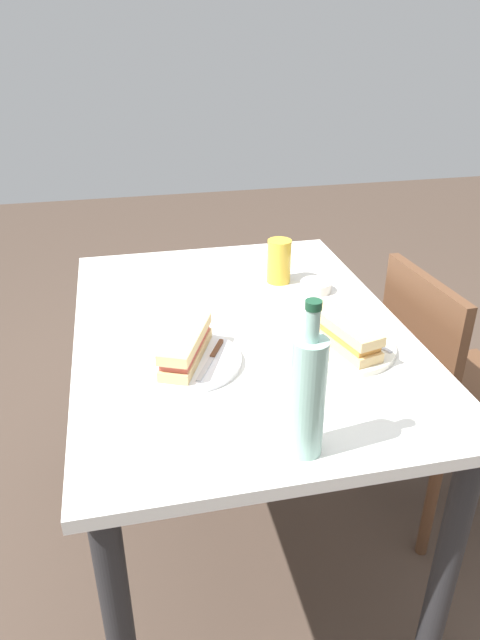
# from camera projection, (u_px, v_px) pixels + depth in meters

# --- Properties ---
(ground_plane) EXTENTS (8.00, 8.00, 0.00)m
(ground_plane) POSITION_uv_depth(u_px,v_px,m) (240.00, 532.00, 1.88)
(ground_plane) COLOR #47382D
(dining_table) EXTENTS (1.17, 0.85, 0.76)m
(dining_table) POSITION_uv_depth(u_px,v_px,m) (240.00, 363.00, 1.58)
(dining_table) COLOR silver
(dining_table) RESTS_ON ground
(chair_far) EXTENTS (0.43, 0.43, 0.86)m
(chair_far) POSITION_uv_depth(u_px,v_px,m) (440.00, 385.00, 1.77)
(chair_far) COLOR brown
(chair_far) RESTS_ON ground
(plate_near) EXTENTS (0.26, 0.26, 0.01)m
(plate_near) POSITION_uv_depth(u_px,v_px,m) (187.00, 361.00, 1.36)
(plate_near) COLOR white
(plate_near) RESTS_ON dining_table
(baguette_sandwich_near) EXTENTS (0.23, 0.15, 0.07)m
(baguette_sandwich_near) POSITION_uv_depth(u_px,v_px,m) (186.00, 346.00, 1.34)
(baguette_sandwich_near) COLOR #DBB77A
(baguette_sandwich_near) RESTS_ON plate_near
(knife_near) EXTENTS (0.17, 0.09, 0.01)m
(knife_near) POSITION_uv_depth(u_px,v_px,m) (212.00, 357.00, 1.36)
(knife_near) COLOR silver
(knife_near) RESTS_ON plate_near
(plate_far) EXTENTS (0.26, 0.26, 0.01)m
(plate_far) POSITION_uv_depth(u_px,v_px,m) (342.00, 347.00, 1.42)
(plate_far) COLOR silver
(plate_far) RESTS_ON dining_table
(baguette_sandwich_far) EXTENTS (0.24, 0.12, 0.07)m
(baguette_sandwich_far) POSITION_uv_depth(u_px,v_px,m) (343.00, 332.00, 1.40)
(baguette_sandwich_far) COLOR #DBB77A
(baguette_sandwich_far) RESTS_ON plate_far
(knife_far) EXTENTS (0.16, 0.10, 0.01)m
(knife_far) POSITION_uv_depth(u_px,v_px,m) (358.00, 336.00, 1.45)
(knife_far) COLOR silver
(knife_far) RESTS_ON plate_far
(water_bottle) EXTENTS (0.07, 0.07, 0.31)m
(water_bottle) POSITION_uv_depth(u_px,v_px,m) (308.00, 395.00, 1.04)
(water_bottle) COLOR #99C6B7
(water_bottle) RESTS_ON dining_table
(beer_glass) EXTENTS (0.07, 0.07, 0.13)m
(beer_glass) POSITION_uv_depth(u_px,v_px,m) (279.00, 261.00, 1.75)
(beer_glass) COLOR gold
(beer_glass) RESTS_ON dining_table
(olive_bowl) EXTENTS (0.09, 0.09, 0.03)m
(olive_bowl) POSITION_uv_depth(u_px,v_px,m) (316.00, 286.00, 1.72)
(olive_bowl) COLOR silver
(olive_bowl) RESTS_ON dining_table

